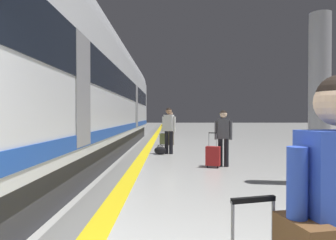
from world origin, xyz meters
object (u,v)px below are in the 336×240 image
high_speed_train (76,83)px  suitcase_near (214,156)px  passenger_mid (170,127)px  suitcase_far (165,139)px  passenger_far (172,125)px  platform_pillar (321,102)px  passenger_near (224,134)px  duffel_bag_mid (161,150)px

high_speed_train → suitcase_near: high_speed_train is taller
high_speed_train → passenger_mid: 3.79m
high_speed_train → suitcase_far: high_speed_train is taller
high_speed_train → suitcase_far: size_ratio=28.60×
passenger_far → platform_pillar: 9.07m
high_speed_train → suitcase_far: 6.18m
passenger_near → suitcase_far: bearing=105.9°
passenger_near → suitcase_near: passenger_near is taller
suitcase_far → high_speed_train: bearing=-118.9°
passenger_near → platform_pillar: bearing=-53.7°
passenger_mid → suitcase_far: size_ratio=1.80×
platform_pillar → high_speed_train: bearing=151.6°
high_speed_train → platform_pillar: size_ratio=7.71×
passenger_far → platform_pillar: platform_pillar is taller
high_speed_train → passenger_mid: high_speed_train is taller
passenger_near → platform_pillar: 2.86m
suitcase_near → passenger_far: (-1.13, 6.47, 0.66)m
passenger_mid → platform_pillar: bearing=-58.1°
suitcase_near → suitcase_far: size_ratio=1.01×
passenger_near → suitcase_near: size_ratio=1.63×
platform_pillar → passenger_far: bearing=109.9°
high_speed_train → passenger_far: 6.21m
high_speed_train → passenger_far: (3.11, 5.16, -1.51)m
suitcase_near → passenger_mid: bearing=111.8°
passenger_far → suitcase_far: (-0.31, -0.09, -0.67)m
passenger_near → suitcase_near: (-0.32, -0.18, -0.60)m
suitcase_far → platform_pillar: size_ratio=0.27×
suitcase_near → duffel_bag_mid: (-1.54, 2.87, -0.17)m
platform_pillar → suitcase_far: bearing=111.9°
suitcase_near → passenger_mid: 3.36m
duffel_bag_mid → suitcase_near: bearing=-61.7°
passenger_mid → passenger_far: passenger_mid is taller
suitcase_far → platform_pillar: 9.17m
high_speed_train → passenger_near: high_speed_train is taller
suitcase_near → platform_pillar: bearing=-46.3°
suitcase_far → passenger_far: bearing=16.8°
suitcase_near → high_speed_train: bearing=162.9°
passenger_mid → high_speed_train: bearing=-150.0°
passenger_near → suitcase_far: 6.47m
high_speed_train → suitcase_near: bearing=-17.1°
suitcase_near → platform_pillar: (1.95, -2.04, 1.40)m
high_speed_train → suitcase_near: size_ratio=28.30×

